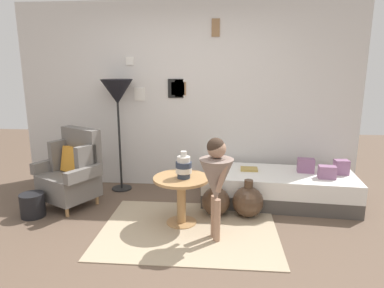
# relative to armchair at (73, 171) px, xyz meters

# --- Properties ---
(ground_plane) EXTENTS (12.00, 12.00, 0.00)m
(ground_plane) POSITION_rel_armchair_xyz_m (1.37, -1.07, -0.44)
(ground_plane) COLOR brown
(gallery_wall) EXTENTS (4.80, 0.12, 2.60)m
(gallery_wall) POSITION_rel_armchair_xyz_m (1.37, 0.88, 0.86)
(gallery_wall) COLOR silver
(gallery_wall) RESTS_ON ground
(rug) EXTENTS (1.89, 1.43, 0.01)m
(rug) POSITION_rel_armchair_xyz_m (1.53, -0.59, -0.43)
(rug) COLOR tan
(rug) RESTS_ON ground
(armchair) EXTENTS (0.90, 0.83, 0.97)m
(armchair) POSITION_rel_armchair_xyz_m (0.00, 0.00, 0.00)
(armchair) COLOR tan
(armchair) RESTS_ON ground
(daybed) EXTENTS (1.96, 0.95, 0.40)m
(daybed) POSITION_rel_armchair_xyz_m (2.61, 0.28, -0.24)
(daybed) COLOR #4C4742
(daybed) RESTS_ON ground
(pillow_head) EXTENTS (0.18, 0.13, 0.19)m
(pillow_head) POSITION_rel_armchair_xyz_m (3.38, 0.29, 0.05)
(pillow_head) COLOR gray
(pillow_head) RESTS_ON daybed
(pillow_mid) EXTENTS (0.21, 0.14, 0.16)m
(pillow_mid) POSITION_rel_armchair_xyz_m (3.15, 0.11, 0.04)
(pillow_mid) COLOR gray
(pillow_mid) RESTS_ON daybed
(pillow_back) EXTENTS (0.22, 0.14, 0.18)m
(pillow_back) POSITION_rel_armchair_xyz_m (2.95, 0.34, 0.05)
(pillow_back) COLOR gray
(pillow_back) RESTS_ON daybed
(side_table) EXTENTS (0.62, 0.62, 0.55)m
(side_table) POSITION_rel_armchair_xyz_m (1.43, -0.44, -0.04)
(side_table) COLOR tan
(side_table) RESTS_ON ground
(vase_striped) EXTENTS (0.18, 0.18, 0.30)m
(vase_striped) POSITION_rel_armchair_xyz_m (1.46, -0.45, 0.23)
(vase_striped) COLOR #2D384C
(vase_striped) RESTS_ON side_table
(floor_lamp) EXTENTS (0.44, 0.44, 1.56)m
(floor_lamp) POSITION_rel_armchair_xyz_m (0.45, 0.58, 0.91)
(floor_lamp) COLOR black
(floor_lamp) RESTS_ON ground
(person_child) EXTENTS (0.34, 0.34, 1.07)m
(person_child) POSITION_rel_armchair_xyz_m (1.82, -0.76, 0.24)
(person_child) COLOR #A37A60
(person_child) RESTS_ON ground
(book_on_daybed) EXTENTS (0.23, 0.17, 0.03)m
(book_on_daybed) POSITION_rel_armchair_xyz_m (2.24, 0.36, -0.02)
(book_on_daybed) COLOR #AF9046
(book_on_daybed) RESTS_ON daybed
(demijohn_near) EXTENTS (0.34, 0.34, 0.42)m
(demijohn_near) POSITION_rel_armchair_xyz_m (1.81, -0.18, -0.27)
(demijohn_near) COLOR #473323
(demijohn_near) RESTS_ON ground
(demijohn_far) EXTENTS (0.36, 0.36, 0.45)m
(demijohn_far) POSITION_rel_armchair_xyz_m (2.19, -0.18, -0.25)
(demijohn_far) COLOR #473323
(demijohn_far) RESTS_ON ground
(magazine_basket) EXTENTS (0.28, 0.28, 0.28)m
(magazine_basket) POSITION_rel_armchair_xyz_m (-0.34, -0.40, -0.30)
(magazine_basket) COLOR black
(magazine_basket) RESTS_ON ground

